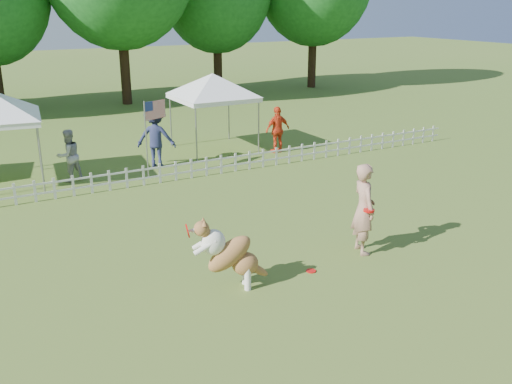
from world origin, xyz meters
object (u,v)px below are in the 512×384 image
Objects in this scene: flag_pole at (146,140)px; spectator_b at (156,137)px; frisbee_on_turf at (311,271)px; spectator_c at (278,130)px; spectator_a at (69,156)px; dog at (231,254)px; canopy_tent_right at (213,113)px; handler at (364,209)px.

spectator_b is at bearing 33.47° from flag_pole.
frisbee_on_turf is 7.85m from flag_pole.
spectator_c is (4.30, 8.47, 0.81)m from frisbee_on_turf.
dog is at bearing 77.16° from spectator_a.
dog is 0.73× the size of spectator_b.
canopy_tent_right reaches higher than flag_pole.
spectator_c is at bearing -16.14° from flag_pole.
spectator_c is (7.18, -0.05, 0.04)m from spectator_a.
canopy_tent_right is at bearing 83.72° from dog.
dog is at bearing 107.37° from handler.
handler reaches higher than spectator_b.
spectator_a reaches higher than dog.
frisbee_on_turf is (-1.48, -0.27, -0.97)m from handler.
spectator_c is at bearing -3.85° from handler.
canopy_tent_right is 3.94m from flag_pole.
handler is 8.67m from spectator_c.
canopy_tent_right is (1.04, 9.69, 0.35)m from handler.
flag_pole is 5.10m from spectator_c.
spectator_c is (5.04, 0.73, -0.35)m from flag_pole.
spectator_b is (-2.58, -1.16, -0.37)m from canopy_tent_right.
frisbee_on_turf is at bearing 115.58° from handler.
canopy_tent_right is 2.85m from spectator_b.
handler is at bearing 68.38° from spectator_c.
dog is at bearing -121.73° from flag_pole.
spectator_b is 4.38m from spectator_c.
dog is at bearing 174.99° from frisbee_on_turf.
handler is 1.01× the size of spectator_b.
spectator_c is at bearing -39.77° from canopy_tent_right.
handler reaches higher than frisbee_on_turf.
canopy_tent_right reaches higher than frisbee_on_turf.
frisbee_on_turf is 9.53m from spectator_c.
handler is 1.40× the size of dog.
handler is at bearing 97.03° from spectator_a.
spectator_c is at bearing 63.05° from frisbee_on_turf.
dog is 0.60× the size of flag_pole.
flag_pole is (-0.73, 7.73, 1.16)m from frisbee_on_turf.
spectator_c is at bearing -153.77° from spectator_b.
frisbee_on_turf is 0.12× the size of spectator_c.
handler is at bearing -97.94° from flag_pole.
canopy_tent_right is at bearing 75.79° from frisbee_on_turf.
handler is at bearing 130.84° from spectator_b.
canopy_tent_right is 1.71× the size of spectator_a.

